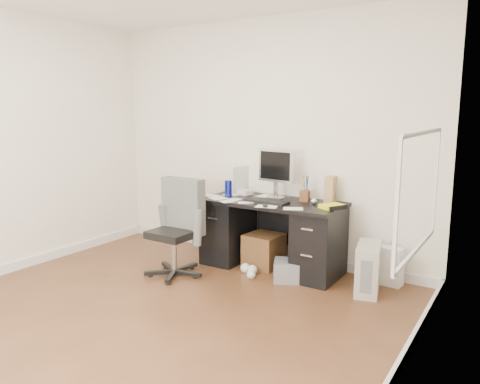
% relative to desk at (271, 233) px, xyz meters
% --- Properties ---
extents(ground, '(4.00, 4.00, 0.00)m').
position_rel_desk_xyz_m(ground, '(-0.30, -1.65, -0.40)').
color(ground, '#482C17').
rests_on(ground, ground).
extents(room_shell, '(4.02, 4.02, 2.71)m').
position_rel_desk_xyz_m(room_shell, '(-0.27, -1.62, 1.26)').
color(room_shell, silver).
rests_on(room_shell, ground).
extents(desk, '(1.50, 0.70, 0.75)m').
position_rel_desk_xyz_m(desk, '(0.00, 0.00, 0.00)').
color(desk, black).
rests_on(desk, ground).
extents(loose_papers, '(1.10, 0.60, 0.00)m').
position_rel_desk_xyz_m(loose_papers, '(-0.20, -0.05, 0.35)').
color(loose_papers, silver).
rests_on(loose_papers, desk).
extents(lcd_monitor, '(0.46, 0.30, 0.54)m').
position_rel_desk_xyz_m(lcd_monitor, '(-0.02, 0.13, 0.62)').
color(lcd_monitor, '#B8B9BD').
rests_on(lcd_monitor, desk).
extents(keyboard, '(0.48, 0.19, 0.03)m').
position_rel_desk_xyz_m(keyboard, '(0.01, -0.14, 0.36)').
color(keyboard, black).
rests_on(keyboard, desk).
extents(computer_mouse, '(0.08, 0.08, 0.07)m').
position_rel_desk_xyz_m(computer_mouse, '(0.47, 0.03, 0.38)').
color(computer_mouse, '#B8B9BD').
rests_on(computer_mouse, desk).
extents(travel_mug, '(0.08, 0.08, 0.18)m').
position_rel_desk_xyz_m(travel_mug, '(-0.51, -0.06, 0.44)').
color(travel_mug, navy).
rests_on(travel_mug, desk).
extents(white_binder, '(0.17, 0.28, 0.31)m').
position_rel_desk_xyz_m(white_binder, '(-0.55, 0.22, 0.51)').
color(white_binder, silver).
rests_on(white_binder, desk).
extents(magazine_file, '(0.16, 0.25, 0.27)m').
position_rel_desk_xyz_m(magazine_file, '(0.56, 0.23, 0.48)').
color(magazine_file, '#99704A').
rests_on(magazine_file, desk).
extents(pen_cup, '(0.13, 0.13, 0.27)m').
position_rel_desk_xyz_m(pen_cup, '(0.31, 0.15, 0.49)').
color(pen_cup, '#512C17').
rests_on(pen_cup, desk).
extents(yellow_book, '(0.26, 0.28, 0.04)m').
position_rel_desk_xyz_m(yellow_book, '(0.69, -0.04, 0.37)').
color(yellow_book, yellow).
rests_on(yellow_book, desk).
extents(paper_remote, '(0.25, 0.22, 0.02)m').
position_rel_desk_xyz_m(paper_remote, '(0.10, -0.30, 0.36)').
color(paper_remote, silver).
rests_on(paper_remote, desk).
extents(office_chair, '(0.58, 0.58, 1.00)m').
position_rel_desk_xyz_m(office_chair, '(-0.76, -0.72, 0.10)').
color(office_chair, '#505350').
rests_on(office_chair, ground).
extents(pc_tower, '(0.30, 0.50, 0.46)m').
position_rel_desk_xyz_m(pc_tower, '(1.09, -0.11, -0.17)').
color(pc_tower, '#A7A397').
rests_on(pc_tower, ground).
extents(shopping_bag, '(0.30, 0.23, 0.38)m').
position_rel_desk_xyz_m(shopping_bag, '(1.19, 0.20, -0.21)').
color(shopping_bag, white).
rests_on(shopping_bag, ground).
extents(wicker_basket, '(0.39, 0.39, 0.36)m').
position_rel_desk_xyz_m(wicker_basket, '(-0.10, 0.02, -0.22)').
color(wicker_basket, '#462E15').
rests_on(wicker_basket, ground).
extents(desk_printer, '(0.43, 0.40, 0.20)m').
position_rel_desk_xyz_m(desk_printer, '(0.34, -0.21, -0.30)').
color(desk_printer, slate).
rests_on(desk_printer, ground).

